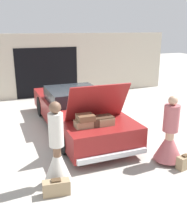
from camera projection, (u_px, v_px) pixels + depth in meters
ground_plane at (77, 128)px, 8.31m from camera, size 40.00×40.00×0.00m
garage_wall_back at (47, 66)px, 11.75m from camera, size 12.00×0.14×2.80m
car at (77, 111)px, 8.13m from camera, size 1.84×5.29×1.77m
person_left at (57, 156)px, 5.15m from camera, size 0.55×0.55×1.73m
person_right at (169, 140)px, 6.04m from camera, size 0.67×0.67×1.61m
suitcase_beside_left_person at (56, 188)px, 4.95m from camera, size 0.54×0.26×0.32m
suitcase_beside_right_person at (185, 162)px, 5.87m from camera, size 0.40×0.25×0.33m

